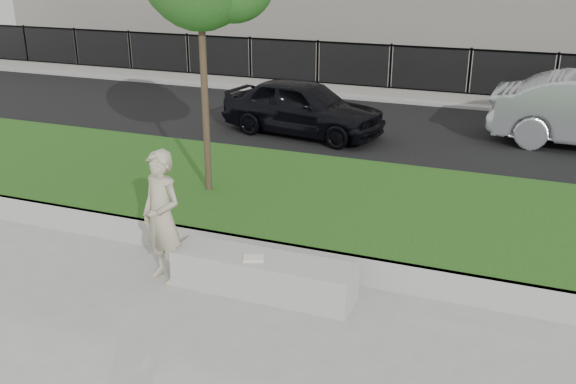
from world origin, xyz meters
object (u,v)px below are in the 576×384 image
at_px(stone_bench, 263,275).
at_px(book, 254,258).
at_px(car_dark, 303,107).
at_px(man, 162,217).

xyz_separation_m(stone_bench, book, (-0.09, -0.08, 0.25)).
distance_m(book, car_dark, 7.44).
relative_size(stone_bench, car_dark, 0.61).
height_order(man, car_dark, man).
bearing_deg(car_dark, book, -155.27).
bearing_deg(stone_bench, book, -135.93).
xyz_separation_m(book, car_dark, (-1.99, 7.17, 0.20)).
relative_size(man, car_dark, 0.46).
distance_m(man, book, 1.30).
bearing_deg(stone_bench, man, -173.56).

